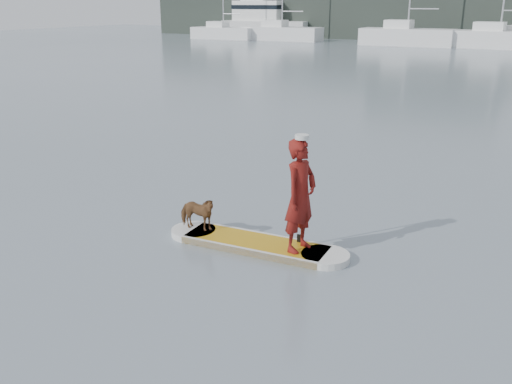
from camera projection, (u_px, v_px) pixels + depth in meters
The scene contains 11 objects.
ground at pixel (310, 186), 13.04m from camera, with size 140.00×140.00×0.00m, color slate.
paddleboard at pixel (256, 244), 9.77m from camera, with size 3.29×1.00×0.12m.
paddler at pixel (300, 196), 9.14m from camera, with size 0.68×0.45×1.86m, color maroon.
white_cap at pixel (302, 137), 8.83m from camera, with size 0.22×0.22×0.07m, color silver.
dog at pixel (197, 213), 10.13m from camera, with size 0.34×0.74×0.63m, color brown.
paddle at pixel (301, 205), 9.48m from camera, with size 0.10×0.30×2.00m.
sailboat_a at pixel (223, 32), 63.29m from camera, with size 7.45×2.53×10.73m.
sailboat_b at pixel (281, 32), 61.10m from camera, with size 8.67×2.86×12.78m.
sailboat_c at pixel (406, 36), 53.90m from camera, with size 8.81×3.23×12.50m.
sailboat_d at pixel (498, 37), 50.56m from camera, with size 9.13×2.94×13.41m.
motor_yacht_b at pixel (263, 20), 66.85m from camera, with size 10.52×4.55×6.74m.
Camera 1 is at (5.16, -11.35, 4.01)m, focal length 40.00 mm.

